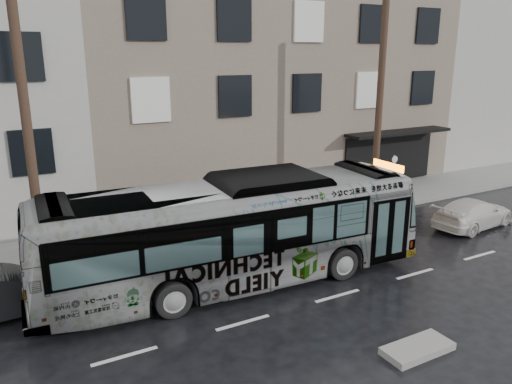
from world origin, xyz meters
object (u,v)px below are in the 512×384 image
(sign_post, at_px, (392,180))
(utility_pole_front, at_px, (379,110))
(bus, at_px, (234,232))
(dark_sedan, at_px, (2,293))
(white_sedan, at_px, (473,213))
(utility_pole_rear, at_px, (28,134))

(sign_post, bearing_deg, utility_pole_front, 180.00)
(utility_pole_front, relative_size, bus, 0.74)
(sign_post, height_order, dark_sedan, sign_post)
(white_sedan, bearing_deg, sign_post, 11.50)
(utility_pole_front, xyz_separation_m, white_sedan, (2.27, -3.58, -4.05))
(sign_post, height_order, white_sedan, sign_post)
(utility_pole_rear, bearing_deg, sign_post, 0.00)
(sign_post, bearing_deg, white_sedan, -71.94)
(utility_pole_front, bearing_deg, sign_post, 0.00)
(utility_pole_front, bearing_deg, utility_pole_rear, 180.00)
(utility_pole_rear, height_order, sign_post, utility_pole_rear)
(sign_post, relative_size, bus, 0.20)
(utility_pole_rear, distance_m, sign_post, 15.46)
(utility_pole_front, distance_m, bus, 9.92)
(utility_pole_rear, height_order, bus, utility_pole_rear)
(white_sedan, xyz_separation_m, dark_sedan, (-17.57, 1.31, 0.08))
(utility_pole_front, distance_m, utility_pole_rear, 14.00)
(utility_pole_front, relative_size, dark_sedan, 2.19)
(utility_pole_rear, bearing_deg, bus, -33.86)
(sign_post, bearing_deg, utility_pole_rear, 180.00)
(bus, bearing_deg, sign_post, -67.31)
(utility_pole_front, bearing_deg, dark_sedan, -171.56)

